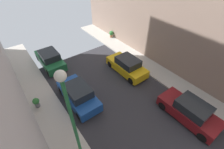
{
  "coord_description": "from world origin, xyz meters",
  "views": [
    {
      "loc": [
        -5.67,
        1.63,
        9.69
      ],
      "look_at": [
        0.95,
        10.41,
        0.5
      ],
      "focal_mm": 25.49,
      "sensor_mm": 36.0,
      "label": 1
    }
  ],
  "objects": [
    {
      "name": "potted_plant_3",
      "position": [
        5.72,
        16.87,
        0.64
      ],
      "size": [
        0.56,
        0.56,
        0.85
      ],
      "color": "brown",
      "rests_on": "sidewalk_right"
    },
    {
      "name": "lamp_post",
      "position": [
        -4.6,
        5.97,
        4.2
      ],
      "size": [
        0.44,
        0.44,
        6.26
      ],
      "color": "#26723F",
      "rests_on": "sidewalk_left"
    },
    {
      "name": "parked_car_right_1",
      "position": [
        2.7,
        3.82,
        0.72
      ],
      "size": [
        1.78,
        4.2,
        1.57
      ],
      "color": "maroon",
      "rests_on": "ground"
    },
    {
      "name": "parked_car_right_2",
      "position": [
        2.7,
        10.39,
        0.72
      ],
      "size": [
        1.78,
        4.2,
        1.57
      ],
      "color": "gold",
      "rests_on": "ground"
    },
    {
      "name": "parked_car_left_3",
      "position": [
        -2.7,
        15.84,
        0.72
      ],
      "size": [
        1.78,
        4.2,
        1.57
      ],
      "color": "#1E6638",
      "rests_on": "ground"
    },
    {
      "name": "parked_car_left_2",
      "position": [
        -2.7,
        9.86,
        0.72
      ],
      "size": [
        1.78,
        4.2,
        1.57
      ],
      "color": "#194799",
      "rests_on": "ground"
    },
    {
      "name": "potted_plant_1",
      "position": [
        -5.51,
        11.13,
        0.62
      ],
      "size": [
        0.48,
        0.48,
        0.82
      ],
      "color": "slate",
      "rests_on": "sidewalk_left"
    }
  ]
}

